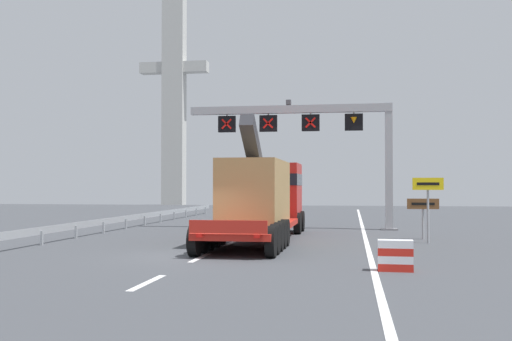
{
  "coord_description": "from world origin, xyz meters",
  "views": [
    {
      "loc": [
        5.57,
        -21.0,
        2.47
      ],
      "look_at": [
        0.97,
        8.44,
        3.22
      ],
      "focal_mm": 43.0,
      "sensor_mm": 36.0,
      "label": 1
    }
  ],
  "objects_px": {
    "tourist_info_sign_brown": "(423,208)",
    "crash_barrier_striped": "(395,256)",
    "heavy_haul_truck_red": "(264,196)",
    "bridge_pylon_distant": "(174,91)",
    "exit_sign_yellow": "(428,194)",
    "overhead_lane_gantry": "(316,128)"
  },
  "relations": [
    {
      "from": "exit_sign_yellow",
      "to": "crash_barrier_striped",
      "type": "relative_size",
      "value": 2.75
    },
    {
      "from": "exit_sign_yellow",
      "to": "tourist_info_sign_brown",
      "type": "distance_m",
      "value": 2.05
    },
    {
      "from": "crash_barrier_striped",
      "to": "heavy_haul_truck_red",
      "type": "bearing_deg",
      "value": 117.83
    },
    {
      "from": "exit_sign_yellow",
      "to": "bridge_pylon_distant",
      "type": "xyz_separation_m",
      "value": [
        -26.15,
        49.9,
        12.74
      ]
    },
    {
      "from": "exit_sign_yellow",
      "to": "tourist_info_sign_brown",
      "type": "xyz_separation_m",
      "value": [
        0.0,
        1.93,
        -0.67
      ]
    },
    {
      "from": "tourist_info_sign_brown",
      "to": "bridge_pylon_distant",
      "type": "height_order",
      "value": "bridge_pylon_distant"
    },
    {
      "from": "heavy_haul_truck_red",
      "to": "exit_sign_yellow",
      "type": "relative_size",
      "value": 4.99
    },
    {
      "from": "overhead_lane_gantry",
      "to": "tourist_info_sign_brown",
      "type": "bearing_deg",
      "value": -48.64
    },
    {
      "from": "exit_sign_yellow",
      "to": "crash_barrier_striped",
      "type": "bearing_deg",
      "value": -102.53
    },
    {
      "from": "heavy_haul_truck_red",
      "to": "bridge_pylon_distant",
      "type": "bearing_deg",
      "value": 111.1
    },
    {
      "from": "heavy_haul_truck_red",
      "to": "crash_barrier_striped",
      "type": "height_order",
      "value": "heavy_haul_truck_red"
    },
    {
      "from": "overhead_lane_gantry",
      "to": "heavy_haul_truck_red",
      "type": "bearing_deg",
      "value": -106.65
    },
    {
      "from": "bridge_pylon_distant",
      "to": "heavy_haul_truck_red",
      "type": "bearing_deg",
      "value": -68.9
    },
    {
      "from": "heavy_haul_truck_red",
      "to": "tourist_info_sign_brown",
      "type": "distance_m",
      "value": 7.38
    },
    {
      "from": "exit_sign_yellow",
      "to": "tourist_info_sign_brown",
      "type": "bearing_deg",
      "value": 89.92
    },
    {
      "from": "overhead_lane_gantry",
      "to": "tourist_info_sign_brown",
      "type": "relative_size",
      "value": 6.32
    },
    {
      "from": "exit_sign_yellow",
      "to": "crash_barrier_striped",
      "type": "distance_m",
      "value": 9.37
    },
    {
      "from": "crash_barrier_striped",
      "to": "tourist_info_sign_brown",
      "type": "bearing_deg",
      "value": 79.61
    },
    {
      "from": "tourist_info_sign_brown",
      "to": "crash_barrier_striped",
      "type": "xyz_separation_m",
      "value": [
        -2.0,
        -10.94,
        -0.98
      ]
    },
    {
      "from": "bridge_pylon_distant",
      "to": "tourist_info_sign_brown",
      "type": "bearing_deg",
      "value": -61.4
    },
    {
      "from": "crash_barrier_striped",
      "to": "bridge_pylon_distant",
      "type": "height_order",
      "value": "bridge_pylon_distant"
    },
    {
      "from": "tourist_info_sign_brown",
      "to": "crash_barrier_striped",
      "type": "distance_m",
      "value": 11.16
    }
  ]
}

